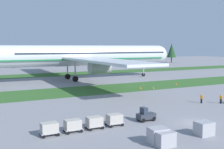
{
  "coord_description": "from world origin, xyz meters",
  "views": [
    {
      "loc": [
        -27.29,
        -27.78,
        10.42
      ],
      "look_at": [
        2.15,
        28.97,
        4.0
      ],
      "focal_mm": 44.77,
      "sensor_mm": 36.0,
      "label": 1
    }
  ],
  "objects_px": {
    "cargo_dolly_lead": "(114,119)",
    "taxiway_marker_1": "(141,88)",
    "uld_container_2": "(204,128)",
    "baggage_tug": "(146,115)",
    "cargo_dolly_fourth": "(49,128)",
    "taxiway_marker_2": "(153,88)",
    "uld_container_0": "(164,139)",
    "cargo_dolly_third": "(73,125)",
    "taxiway_marker_0": "(176,84)",
    "uld_container_1": "(158,136)",
    "ground_crew_marshaller": "(221,98)",
    "cargo_dolly_second": "(94,122)",
    "airliner": "(78,55)",
    "ground_crew_loader": "(202,98)"
  },
  "relations": [
    {
      "from": "cargo_dolly_third",
      "to": "uld_container_1",
      "type": "distance_m",
      "value": 10.56
    },
    {
      "from": "cargo_dolly_lead",
      "to": "uld_container_2",
      "type": "relative_size",
      "value": 1.11
    },
    {
      "from": "cargo_dolly_fourth",
      "to": "taxiway_marker_2",
      "type": "height_order",
      "value": "cargo_dolly_fourth"
    },
    {
      "from": "baggage_tug",
      "to": "cargo_dolly_lead",
      "type": "xyz_separation_m",
      "value": [
        -5.02,
        -0.08,
        0.1
      ]
    },
    {
      "from": "cargo_dolly_fourth",
      "to": "uld_container_0",
      "type": "xyz_separation_m",
      "value": [
        9.76,
        -9.0,
        -0.12
      ]
    },
    {
      "from": "cargo_dolly_third",
      "to": "taxiway_marker_2",
      "type": "xyz_separation_m",
      "value": [
        29.43,
        24.07,
        -0.62
      ]
    },
    {
      "from": "taxiway_marker_1",
      "to": "taxiway_marker_2",
      "type": "height_order",
      "value": "taxiway_marker_2"
    },
    {
      "from": "cargo_dolly_third",
      "to": "ground_crew_marshaller",
      "type": "distance_m",
      "value": 30.18
    },
    {
      "from": "cargo_dolly_lead",
      "to": "taxiway_marker_2",
      "type": "height_order",
      "value": "cargo_dolly_lead"
    },
    {
      "from": "baggage_tug",
      "to": "cargo_dolly_fourth",
      "type": "xyz_separation_m",
      "value": [
        -13.72,
        -0.22,
        0.1
      ]
    },
    {
      "from": "cargo_dolly_third",
      "to": "uld_container_2",
      "type": "xyz_separation_m",
      "value": [
        13.34,
        -8.25,
        -0.11
      ]
    },
    {
      "from": "taxiway_marker_1",
      "to": "taxiway_marker_2",
      "type": "distance_m",
      "value": 3.17
    },
    {
      "from": "uld_container_2",
      "to": "taxiway_marker_0",
      "type": "xyz_separation_m",
      "value": [
        25.95,
        35.52,
        -0.57
      ]
    },
    {
      "from": "ground_crew_marshaller",
      "to": "taxiway_marker_0",
      "type": "height_order",
      "value": "ground_crew_marshaller"
    },
    {
      "from": "airliner",
      "to": "cargo_dolly_second",
      "type": "bearing_deg",
      "value": -17.28
    },
    {
      "from": "baggage_tug",
      "to": "uld_container_1",
      "type": "xyz_separation_m",
      "value": [
        -4.03,
        -8.26,
        0.05
      ]
    },
    {
      "from": "cargo_dolly_lead",
      "to": "taxiway_marker_1",
      "type": "height_order",
      "value": "cargo_dolly_lead"
    },
    {
      "from": "cargo_dolly_fourth",
      "to": "ground_crew_marshaller",
      "type": "xyz_separation_m",
      "value": [
        32.83,
        3.91,
        0.03
      ]
    },
    {
      "from": "uld_container_0",
      "to": "cargo_dolly_third",
      "type": "bearing_deg",
      "value": 127.18
    },
    {
      "from": "cargo_dolly_lead",
      "to": "ground_crew_marshaller",
      "type": "relative_size",
      "value": 1.28
    },
    {
      "from": "airliner",
      "to": "taxiway_marker_0",
      "type": "bearing_deg",
      "value": 42.27
    },
    {
      "from": "cargo_dolly_lead",
      "to": "cargo_dolly_third",
      "type": "xyz_separation_m",
      "value": [
        -5.8,
        -0.09,
        0.0
      ]
    },
    {
      "from": "ground_crew_loader",
      "to": "uld_container_0",
      "type": "xyz_separation_m",
      "value": [
        -20.14,
        -14.79,
        -0.15
      ]
    },
    {
      "from": "cargo_dolly_lead",
      "to": "ground_crew_loader",
      "type": "xyz_separation_m",
      "value": [
        21.2,
        5.65,
        0.03
      ]
    },
    {
      "from": "cargo_dolly_second",
      "to": "cargo_dolly_third",
      "type": "height_order",
      "value": "same"
    },
    {
      "from": "airliner",
      "to": "uld_container_2",
      "type": "distance_m",
      "value": 58.93
    },
    {
      "from": "cargo_dolly_lead",
      "to": "ground_crew_marshaller",
      "type": "xyz_separation_m",
      "value": [
        24.13,
        3.77,
        0.03
      ]
    },
    {
      "from": "taxiway_marker_0",
      "to": "taxiway_marker_1",
      "type": "xyz_separation_m",
      "value": [
        -12.57,
        -1.54,
        0.04
      ]
    },
    {
      "from": "uld_container_1",
      "to": "taxiway_marker_1",
      "type": "xyz_separation_m",
      "value": [
        19.93,
        33.82,
        -0.59
      ]
    },
    {
      "from": "baggage_tug",
      "to": "taxiway_marker_1",
      "type": "height_order",
      "value": "baggage_tug"
    },
    {
      "from": "cargo_dolly_second",
      "to": "uld_container_2",
      "type": "distance_m",
      "value": 13.34
    },
    {
      "from": "ground_crew_loader",
      "to": "uld_container_1",
      "type": "xyz_separation_m",
      "value": [
        -20.21,
        -13.83,
        -0.08
      ]
    },
    {
      "from": "baggage_tug",
      "to": "taxiway_marker_1",
      "type": "xyz_separation_m",
      "value": [
        15.9,
        25.56,
        -0.54
      ]
    },
    {
      "from": "cargo_dolly_lead",
      "to": "cargo_dolly_fourth",
      "type": "distance_m",
      "value": 8.7
    },
    {
      "from": "baggage_tug",
      "to": "ground_crew_marshaller",
      "type": "height_order",
      "value": "baggage_tug"
    },
    {
      "from": "ground_crew_marshaller",
      "to": "ground_crew_loader",
      "type": "relative_size",
      "value": 1.0
    },
    {
      "from": "uld_container_1",
      "to": "taxiway_marker_0",
      "type": "distance_m",
      "value": 48.03
    },
    {
      "from": "airliner",
      "to": "cargo_dolly_fourth",
      "type": "distance_m",
      "value": 55.14
    },
    {
      "from": "ground_crew_marshaller",
      "to": "taxiway_marker_1",
      "type": "relative_size",
      "value": 3.15
    },
    {
      "from": "uld_container_2",
      "to": "taxiway_marker_1",
      "type": "relative_size",
      "value": 3.62
    },
    {
      "from": "baggage_tug",
      "to": "uld_container_0",
      "type": "bearing_deg",
      "value": -24.15
    },
    {
      "from": "cargo_dolly_third",
      "to": "taxiway_marker_0",
      "type": "bearing_deg",
      "value": 123.84
    },
    {
      "from": "baggage_tug",
      "to": "cargo_dolly_fourth",
      "type": "relative_size",
      "value": 1.18
    },
    {
      "from": "airliner",
      "to": "ground_crew_marshaller",
      "type": "distance_m",
      "value": 47.78
    },
    {
      "from": "taxiway_marker_2",
      "to": "uld_container_0",
      "type": "bearing_deg",
      "value": -124.26
    },
    {
      "from": "cargo_dolly_lead",
      "to": "taxiway_marker_0",
      "type": "distance_m",
      "value": 43.14
    },
    {
      "from": "cargo_dolly_second",
      "to": "taxiway_marker_1",
      "type": "xyz_separation_m",
      "value": [
        23.82,
        25.68,
        -0.64
      ]
    },
    {
      "from": "ground_crew_loader",
      "to": "taxiway_marker_1",
      "type": "relative_size",
      "value": 3.15
    },
    {
      "from": "baggage_tug",
      "to": "uld_container_1",
      "type": "relative_size",
      "value": 1.31
    },
    {
      "from": "cargo_dolly_lead",
      "to": "uld_container_1",
      "type": "xyz_separation_m",
      "value": [
        0.99,
        -8.18,
        -0.05
      ]
    }
  ]
}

